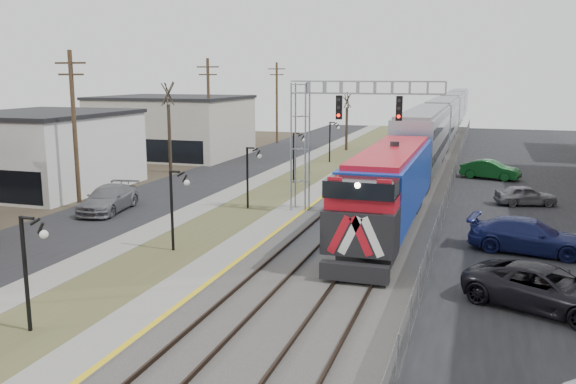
% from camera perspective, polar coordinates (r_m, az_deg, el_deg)
% --- Properties ---
extents(street_west, '(7.00, 120.00, 0.04)m').
position_cam_1_polar(street_west, '(48.50, -9.03, 0.73)').
color(street_west, black).
rests_on(street_west, ground).
extents(sidewalk, '(2.00, 120.00, 0.08)m').
position_cam_1_polar(sidewalk, '(46.67, -4.09, 0.47)').
color(sidewalk, gray).
rests_on(sidewalk, ground).
extents(grass_median, '(4.00, 120.00, 0.06)m').
position_cam_1_polar(grass_median, '(45.67, -0.59, 0.25)').
color(grass_median, '#49532C').
rests_on(grass_median, ground).
extents(platform, '(2.00, 120.00, 0.24)m').
position_cam_1_polar(platform, '(44.82, 3.06, 0.15)').
color(platform, gray).
rests_on(platform, ground).
extents(ballast_bed, '(8.00, 120.00, 0.20)m').
position_cam_1_polar(ballast_bed, '(43.86, 9.39, -0.25)').
color(ballast_bed, '#595651').
rests_on(ballast_bed, ground).
extents(parking_lot, '(16.00, 120.00, 0.04)m').
position_cam_1_polar(parking_lot, '(43.87, 25.08, -1.25)').
color(parking_lot, black).
rests_on(parking_lot, ground).
extents(platform_edge, '(0.24, 120.00, 0.01)m').
position_cam_1_polar(platform_edge, '(44.59, 4.16, 0.24)').
color(platform_edge, gold).
rests_on(platform_edge, platform).
extents(track_near, '(1.58, 120.00, 0.15)m').
position_cam_1_polar(track_near, '(44.15, 6.83, 0.12)').
color(track_near, '#2D2119').
rests_on(track_near, ballast_bed).
extents(track_far, '(1.58, 120.00, 0.15)m').
position_cam_1_polar(track_far, '(43.65, 11.35, -0.14)').
color(track_far, '#2D2119').
rests_on(track_far, ballast_bed).
extents(train, '(3.00, 108.65, 5.33)m').
position_cam_1_polar(train, '(79.26, 14.39, 6.56)').
color(train, '#163BB7').
rests_on(train, ground).
extents(signal_gantry, '(9.00, 1.07, 8.15)m').
position_cam_1_polar(signal_gantry, '(36.81, 3.74, 6.38)').
color(signal_gantry, gray).
rests_on(signal_gantry, ground).
extents(lampposts, '(0.14, 62.14, 4.00)m').
position_cam_1_polar(lampposts, '(30.17, -10.56, -1.67)').
color(lampposts, black).
rests_on(lampposts, ground).
extents(utility_poles, '(0.28, 80.28, 10.00)m').
position_cam_1_polar(utility_poles, '(40.97, -19.33, 5.43)').
color(utility_poles, '#4C3823').
rests_on(utility_poles, ground).
extents(fence, '(0.04, 120.00, 1.60)m').
position_cam_1_polar(fence, '(43.36, 14.92, 0.34)').
color(fence, gray).
rests_on(fence, ground).
extents(bare_trees, '(12.30, 42.30, 5.95)m').
position_cam_1_polar(bare_trees, '(52.10, -8.35, 4.43)').
color(bare_trees, '#382D23').
rests_on(bare_trees, ground).
extents(car_lot_c, '(6.32, 4.82, 1.59)m').
position_cam_1_polar(car_lot_c, '(24.29, 22.94, -8.42)').
color(car_lot_c, black).
rests_on(car_lot_c, ground).
extents(car_lot_d, '(5.96, 3.18, 1.64)m').
position_cam_1_polar(car_lot_d, '(31.56, 21.64, -3.92)').
color(car_lot_d, '#171D52').
rests_on(car_lot_d, ground).
extents(car_lot_e, '(4.16, 2.55, 1.32)m').
position_cam_1_polar(car_lot_e, '(42.94, 21.35, -0.34)').
color(car_lot_e, slate).
rests_on(car_lot_e, ground).
extents(car_lot_f, '(4.98, 2.86, 1.55)m').
position_cam_1_polar(car_lot_f, '(52.77, 18.42, 1.96)').
color(car_lot_f, '#0E471A').
rests_on(car_lot_f, ground).
extents(car_street_b, '(3.03, 5.79, 1.60)m').
position_cam_1_polar(car_street_b, '(39.80, -16.45, -0.66)').
color(car_street_b, slate).
rests_on(car_street_b, ground).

